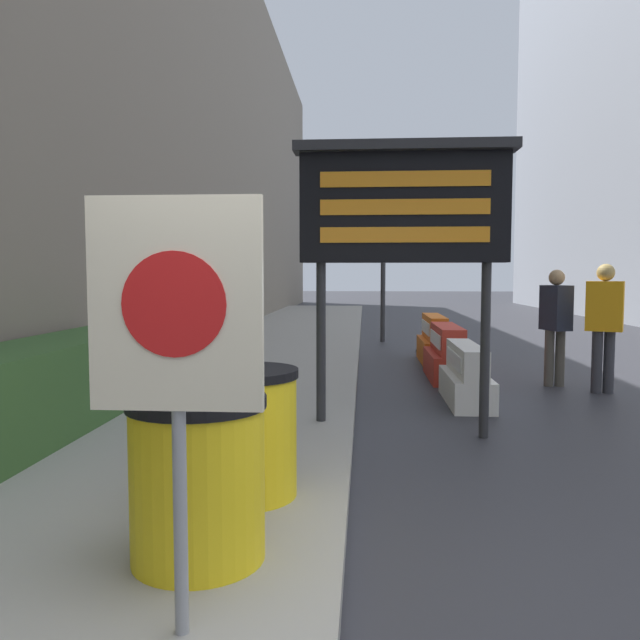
% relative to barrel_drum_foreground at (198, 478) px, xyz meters
% --- Properties ---
extents(building_left_facade, '(0.40, 50.40, 11.72)m').
position_rel_barrel_drum_foreground_xyz_m(building_left_facade, '(-3.04, 9.32, 5.27)').
color(building_left_facade, '#706656').
rests_on(building_left_facade, ground_plane).
extents(hedge_strip, '(0.90, 5.66, 0.88)m').
position_rel_barrel_drum_foreground_xyz_m(hedge_strip, '(-2.24, 1.89, -0.01)').
color(hedge_strip, '#335628').
rests_on(hedge_strip, sidewalk_left).
extents(barrel_drum_foreground, '(0.75, 0.75, 0.89)m').
position_rel_barrel_drum_foreground_xyz_m(barrel_drum_foreground, '(0.00, 0.00, 0.00)').
color(barrel_drum_foreground, yellow).
rests_on(barrel_drum_foreground, sidewalk_left).
extents(barrel_drum_middle, '(0.75, 0.75, 0.89)m').
position_rel_barrel_drum_foreground_xyz_m(barrel_drum_middle, '(0.07, 0.99, 0.00)').
color(barrel_drum_middle, yellow).
rests_on(barrel_drum_middle, sidewalk_left).
extents(warning_sign, '(0.73, 0.08, 1.87)m').
position_rel_barrel_drum_foreground_xyz_m(warning_sign, '(0.12, -0.72, 0.86)').
color(warning_sign, gray).
rests_on(warning_sign, sidewalk_left).
extents(message_board, '(2.24, 0.36, 3.02)m').
position_rel_barrel_drum_foreground_xyz_m(message_board, '(1.29, 3.23, 1.76)').
color(message_board, '#28282B').
rests_on(message_board, ground_plane).
extents(jersey_barrier_white, '(0.52, 1.62, 0.77)m').
position_rel_barrel_drum_foreground_xyz_m(jersey_barrier_white, '(2.24, 5.01, -0.26)').
color(jersey_barrier_white, silver).
rests_on(jersey_barrier_white, ground_plane).
extents(jersey_barrier_red_striped, '(0.61, 1.66, 0.87)m').
position_rel_barrel_drum_foreground_xyz_m(jersey_barrier_red_striped, '(2.24, 6.92, -0.22)').
color(jersey_barrier_red_striped, red).
rests_on(jersey_barrier_red_striped, ground_plane).
extents(jersey_barrier_orange_near, '(0.53, 1.74, 0.91)m').
position_rel_barrel_drum_foreground_xyz_m(jersey_barrier_orange_near, '(2.24, 8.79, -0.20)').
color(jersey_barrier_orange_near, orange).
rests_on(jersey_barrier_orange_near, ground_plane).
extents(traffic_cone_near, '(0.34, 0.34, 0.61)m').
position_rel_barrel_drum_foreground_xyz_m(traffic_cone_near, '(2.21, 10.40, -0.30)').
color(traffic_cone_near, black).
rests_on(traffic_cone_near, ground_plane).
extents(traffic_light_near_curb, '(0.28, 0.44, 3.53)m').
position_rel_barrel_drum_foreground_xyz_m(traffic_light_near_curb, '(1.36, 12.34, 1.97)').
color(traffic_light_near_curb, '#2D2D30').
rests_on(traffic_light_near_curb, ground_plane).
extents(pedestrian_worker, '(0.41, 0.53, 1.76)m').
position_rel_barrel_drum_foreground_xyz_m(pedestrian_worker, '(3.78, 6.35, 0.45)').
color(pedestrian_worker, '#514C42').
rests_on(pedestrian_worker, ground_plane).
extents(pedestrian_passerby, '(0.56, 0.47, 1.84)m').
position_rel_barrel_drum_foreground_xyz_m(pedestrian_passerby, '(4.29, 5.84, 0.49)').
color(pedestrian_passerby, '#333338').
rests_on(pedestrian_passerby, ground_plane).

